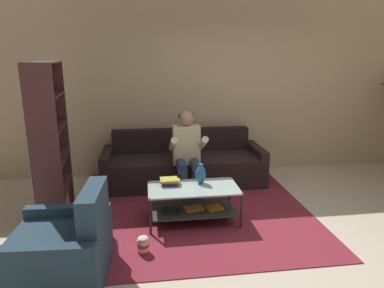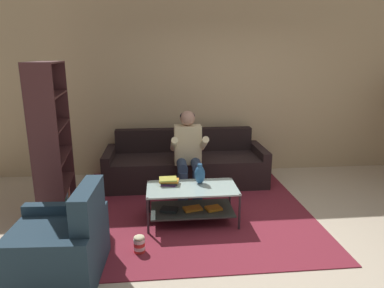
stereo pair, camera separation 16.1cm
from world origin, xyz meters
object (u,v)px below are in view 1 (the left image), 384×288
Objects in this scene: vase at (201,174)px; armchair at (63,250)px; book_stack at (170,181)px; popcorn_tub at (143,245)px; person_seated_center at (187,151)px; coffee_table at (193,199)px; bookshelf at (49,159)px; couch at (183,165)px.

vase is 0.28× the size of armchair.
book_stack is (-0.38, 0.01, -0.08)m from vase.
armchair is 4.64× the size of popcorn_tub.
vase is 1.30× the size of popcorn_tub.
person_seated_center reaches higher than popcorn_tub.
coffee_table is 5.59× the size of popcorn_tub.
bookshelf is at bearing 173.00° from vase.
vase is (0.08, -0.69, -0.10)m from person_seated_center.
popcorn_tub is at bearing -41.49° from bookshelf.
bookshelf is at bearing 171.41° from book_stack.
couch is at bearing 72.08° from popcorn_tub.
book_stack is 1.47m from bookshelf.
person_seated_center is 1.67m from popcorn_tub.
coffee_table is 1.79m from bookshelf.
vase is 1.01× the size of book_stack.
popcorn_tub is (-0.60, -0.63, -0.19)m from coffee_table.
book_stack is 1.30× the size of popcorn_tub.
armchair reaches higher than couch.
person_seated_center reaches higher than armchair.
armchair is at bearing -144.06° from coffee_table.
bookshelf is at bearing -164.65° from person_seated_center.
popcorn_tub is at bearing -133.61° from coffee_table.
bookshelf reaches higher than armchair.
coffee_table is 4.29× the size of vase.
vase is (0.11, 0.12, 0.27)m from coffee_table.
bookshelf is 1.42m from armchair.
couch is 1.32m from coffee_table.
coffee_table is at bearing 46.39° from popcorn_tub.
coffee_table is at bearing 35.94° from armchair.
bookshelf is 2.13× the size of armchair.
bookshelf is (-1.72, -0.47, 0.09)m from person_seated_center.
armchair is (0.40, -1.28, -0.47)m from bookshelf.
coffee_table is 1.21× the size of armchair.
couch is 2.30× the size of coffee_table.
armchair is (-1.02, -1.06, -0.20)m from book_stack.
popcorn_tub is at bearing -113.75° from book_stack.
person_seated_center is at bearing 66.58° from book_stack.
person_seated_center is 4.89× the size of book_stack.
person_seated_center is at bearing 87.75° from coffee_table.
armchair is at bearing -143.00° from vase.
coffee_table is (-0.03, -1.32, 0.00)m from couch.
book_stack reaches higher than popcorn_tub.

